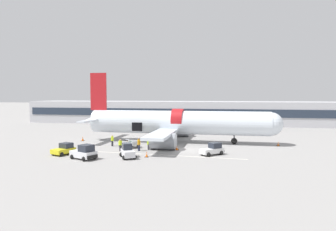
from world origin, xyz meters
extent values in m
plane|color=gray|center=(0.00, 0.00, 0.00)|extent=(500.00, 500.00, 0.00)
cube|color=silver|center=(-2.32, -4.22, 0.00)|extent=(20.86, 1.45, 0.01)
cube|color=#B2B2B7|center=(0.00, 40.12, 3.02)|extent=(98.92, 12.66, 6.03)
cube|color=#232D3D|center=(0.00, 33.73, 3.32)|extent=(96.94, 0.16, 1.93)
cylinder|color=silver|center=(-2.32, 6.52, 3.28)|extent=(29.00, 3.79, 3.79)
sphere|color=silver|center=(12.18, 6.52, 3.28)|extent=(3.60, 3.60, 3.60)
cone|color=silver|center=(-16.82, 6.52, 3.28)|extent=(4.36, 3.49, 3.49)
cylinder|color=red|center=(-2.32, 6.48, 3.62)|extent=(1.74, 3.80, 3.80)
cube|color=red|center=(-16.11, 6.52, 8.34)|extent=(2.84, 0.28, 6.32)
cube|color=silver|center=(-16.07, 3.13, 3.66)|extent=(1.25, 6.78, 0.20)
cube|color=silver|center=(-16.07, 9.91, 3.66)|extent=(1.25, 6.78, 0.20)
cube|color=silver|center=(-3.48, -0.10, 2.24)|extent=(2.97, 12.10, 0.40)
cube|color=silver|center=(-3.48, 13.14, 2.24)|extent=(2.97, 12.10, 0.40)
cylinder|color=gray|center=(-3.28, -0.45, 1.22)|extent=(3.63, 2.39, 2.39)
cylinder|color=gray|center=(-3.28, 13.50, 1.22)|extent=(3.63, 2.39, 2.39)
cube|color=black|center=(-8.70, 4.65, 2.62)|extent=(1.70, 0.12, 1.40)
cylinder|color=#56565B|center=(6.67, 6.52, 1.41)|extent=(0.22, 0.22, 1.84)
sphere|color=black|center=(6.67, 6.52, 0.49)|extent=(0.98, 0.98, 0.98)
cylinder|color=#56565B|center=(-5.22, 3.93, 1.41)|extent=(0.22, 0.22, 1.84)
sphere|color=black|center=(-5.22, 3.93, 0.49)|extent=(0.98, 0.98, 0.98)
cylinder|color=#56565B|center=(-5.22, 9.12, 1.41)|extent=(0.22, 0.22, 1.84)
sphere|color=black|center=(-5.22, 9.12, 0.49)|extent=(0.98, 0.98, 0.98)
cube|color=silver|center=(-6.35, -6.79, 0.60)|extent=(2.57, 3.15, 0.73)
cube|color=#232833|center=(-6.60, -6.35, 1.36)|extent=(1.59, 1.68, 0.79)
cube|color=black|center=(-7.11, -5.49, 0.46)|extent=(1.05, 0.68, 0.36)
sphere|color=black|center=(-6.33, -5.63, 0.28)|extent=(0.56, 0.56, 0.56)
sphere|color=black|center=(-7.37, -6.24, 0.28)|extent=(0.56, 0.56, 0.56)
sphere|color=black|center=(-5.33, -7.34, 0.28)|extent=(0.56, 0.56, 0.56)
sphere|color=black|center=(-6.37, -7.95, 0.28)|extent=(0.56, 0.56, 0.56)
cube|color=silver|center=(-11.40, -8.43, 0.61)|extent=(3.59, 2.82, 0.75)
cube|color=#232833|center=(-10.89, -8.66, 1.39)|extent=(1.89, 1.88, 0.81)
cube|color=black|center=(-9.90, -9.10, 0.46)|extent=(0.72, 1.42, 0.38)
sphere|color=black|center=(-10.73, -9.60, 0.28)|extent=(0.56, 0.56, 0.56)
sphere|color=black|center=(-10.09, -8.15, 0.28)|extent=(0.56, 0.56, 0.56)
sphere|color=black|center=(-12.71, -8.72, 0.28)|extent=(0.56, 0.56, 0.56)
sphere|color=black|center=(-12.06, -7.27, 0.28)|extent=(0.56, 0.56, 0.56)
cube|color=white|center=(3.66, -2.93, 0.55)|extent=(3.18, 3.14, 0.62)
cube|color=#232833|center=(4.06, -2.54, 1.21)|extent=(1.79, 1.78, 0.70)
cube|color=black|center=(4.83, -1.79, 0.42)|extent=(0.90, 0.92, 0.31)
sphere|color=black|center=(4.86, -2.62, 0.28)|extent=(0.56, 0.56, 0.56)
sphere|color=black|center=(4.01, -1.74, 0.28)|extent=(0.56, 0.56, 0.56)
sphere|color=black|center=(3.31, -4.12, 0.28)|extent=(0.56, 0.56, 0.56)
sphere|color=black|center=(2.46, -3.24, 0.28)|extent=(0.56, 0.56, 0.56)
cube|color=yellow|center=(-15.23, -6.45, 0.52)|extent=(2.47, 3.20, 0.57)
cube|color=#232833|center=(-15.07, -5.98, 1.14)|extent=(1.73, 1.65, 0.66)
cube|color=black|center=(-14.76, -5.07, 0.41)|extent=(1.44, 0.59, 0.29)
sphere|color=black|center=(-14.18, -5.79, 0.28)|extent=(0.56, 0.56, 0.56)
sphere|color=black|center=(-15.66, -5.29, 0.28)|extent=(0.56, 0.56, 0.56)
sphere|color=black|center=(-14.80, -7.61, 0.28)|extent=(0.56, 0.56, 0.56)
sphere|color=black|center=(-16.28, -7.10, 0.28)|extent=(0.56, 0.56, 0.56)
cube|color=#B7BABF|center=(-8.61, 0.40, 0.49)|extent=(3.22, 2.59, 0.05)
cube|color=#B7BABF|center=(-7.34, -0.09, 0.76)|extent=(0.67, 1.61, 0.50)
cube|color=#B7BABF|center=(-8.91, -0.36, 0.76)|extent=(2.58, 1.04, 0.50)
cube|color=#B7BABF|center=(-8.32, 1.17, 0.76)|extent=(2.58, 1.04, 0.50)
cube|color=#333338|center=(-6.89, -0.26, 0.28)|extent=(0.87, 0.40, 0.06)
sphere|color=black|center=(-8.01, -0.74, 0.20)|extent=(0.40, 0.40, 0.40)
sphere|color=black|center=(-7.40, 0.85, 0.20)|extent=(0.40, 0.40, 0.40)
sphere|color=black|center=(-9.83, -0.04, 0.20)|extent=(0.40, 0.40, 0.40)
sphere|color=black|center=(-9.22, 1.55, 0.20)|extent=(0.40, 0.40, 0.40)
cube|color=#14472D|center=(-8.37, 0.41, 0.70)|extent=(0.52, 0.42, 0.37)
cube|color=black|center=(-9.10, 0.71, 0.77)|extent=(0.46, 0.37, 0.50)
cube|color=olive|center=(-8.94, 0.40, 0.73)|extent=(0.41, 0.32, 0.43)
cylinder|color=#2D2D33|center=(-11.46, 0.94, 0.42)|extent=(0.42, 0.42, 0.83)
cylinder|color=#CCE523|center=(-11.46, 0.94, 1.16)|extent=(0.54, 0.54, 0.65)
sphere|color=tan|center=(-11.46, 0.94, 1.60)|extent=(0.23, 0.23, 0.23)
cylinder|color=#CCE523|center=(-11.65, 1.07, 1.09)|extent=(0.17, 0.17, 0.60)
cylinder|color=#CCE523|center=(-11.27, 0.81, 1.09)|extent=(0.17, 0.17, 0.60)
cylinder|color=#2D2D33|center=(-5.26, -0.97, 0.39)|extent=(0.39, 0.39, 0.78)
cylinder|color=#B7E019|center=(-5.26, -0.97, 1.09)|extent=(0.50, 0.50, 0.61)
sphere|color=beige|center=(-5.26, -0.97, 1.50)|extent=(0.22, 0.22, 0.22)
cylinder|color=#B7E019|center=(-5.45, -0.86, 1.02)|extent=(0.16, 0.16, 0.56)
cylinder|color=#B7E019|center=(-5.07, -1.08, 1.02)|extent=(0.16, 0.16, 0.56)
cylinder|color=#1E2338|center=(-6.39, -1.95, 0.44)|extent=(0.34, 0.34, 0.87)
cylinder|color=orange|center=(-6.39, -1.95, 1.22)|extent=(0.44, 0.44, 0.69)
sphere|color=brown|center=(-6.39, -1.95, 1.68)|extent=(0.24, 0.24, 0.24)
cylinder|color=orange|center=(-6.37, -1.71, 1.14)|extent=(0.14, 0.14, 0.63)
cylinder|color=orange|center=(-6.41, -2.20, 1.14)|extent=(0.14, 0.14, 0.63)
cylinder|color=black|center=(-6.38, 3.20, 0.39)|extent=(0.29, 0.29, 0.79)
cylinder|color=orange|center=(-6.38, 3.20, 1.10)|extent=(0.37, 0.37, 0.62)
sphere|color=tan|center=(-6.38, 3.20, 1.51)|extent=(0.22, 0.22, 0.22)
cylinder|color=orange|center=(-6.60, 3.20, 1.03)|extent=(0.12, 0.12, 0.57)
cylinder|color=orange|center=(-6.16, 3.20, 1.03)|extent=(0.12, 0.12, 0.57)
cylinder|color=#2D2D33|center=(-8.88, -2.57, 0.40)|extent=(0.33, 0.33, 0.81)
cylinder|color=#CCE523|center=(-8.88, -2.57, 1.13)|extent=(0.43, 0.43, 0.64)
sphere|color=tan|center=(-8.88, -2.57, 1.56)|extent=(0.22, 0.22, 0.22)
cylinder|color=#CCE523|center=(-8.66, -2.61, 1.06)|extent=(0.14, 0.14, 0.59)
cylinder|color=#CCE523|center=(-9.10, -2.54, 1.06)|extent=(0.14, 0.14, 0.59)
cylinder|color=#1E2338|center=(-4.59, 2.63, 0.42)|extent=(0.41, 0.41, 0.85)
cylinder|color=#B7E019|center=(-4.59, 2.63, 1.18)|extent=(0.53, 0.53, 0.67)
sphere|color=brown|center=(-4.59, 2.63, 1.63)|extent=(0.23, 0.23, 0.23)
cylinder|color=#B7E019|center=(-4.49, 2.42, 1.11)|extent=(0.17, 0.17, 0.61)
cylinder|color=#B7E019|center=(-4.69, 2.84, 1.11)|extent=(0.17, 0.17, 0.61)
cube|color=black|center=(13.24, 6.13, 0.01)|extent=(0.50, 0.50, 0.03)
cone|color=orange|center=(13.24, 6.13, 0.31)|extent=(0.37, 0.37, 0.62)
cylinder|color=white|center=(13.24, 6.13, 0.34)|extent=(0.22, 0.22, 0.07)
cube|color=black|center=(-4.21, -5.83, 0.01)|extent=(0.45, 0.45, 0.03)
cone|color=orange|center=(-4.21, -5.83, 0.36)|extent=(0.33, 0.33, 0.72)
cylinder|color=white|center=(-4.21, -5.83, 0.39)|extent=(0.19, 0.19, 0.09)
cube|color=black|center=(-1.33, -0.32, 0.01)|extent=(0.61, 0.61, 0.03)
cone|color=orange|center=(-1.33, -0.32, 0.29)|extent=(0.45, 0.45, 0.58)
cylinder|color=white|center=(-1.33, -0.32, 0.32)|extent=(0.26, 0.26, 0.07)
cube|color=black|center=(-18.38, 4.94, 0.01)|extent=(0.53, 0.53, 0.03)
cone|color=orange|center=(-18.38, 4.94, 0.38)|extent=(0.39, 0.39, 0.76)
cylinder|color=white|center=(-18.38, 4.94, 0.42)|extent=(0.23, 0.23, 0.09)
camera|label=1|loc=(5.62, -41.40, 7.66)|focal=32.00mm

